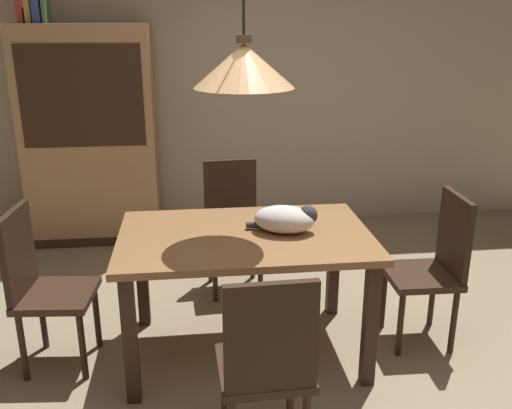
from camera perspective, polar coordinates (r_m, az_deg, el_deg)
ground at (r=3.18m, az=2.31°, el=-17.97°), size 10.00×10.00×0.00m
back_wall at (r=5.21m, az=-2.14°, el=13.68°), size 6.40×0.10×2.90m
dining_table at (r=3.15m, az=-1.11°, el=-4.68°), size 1.40×0.90×0.75m
chair_near_front at (r=2.45m, az=1.09°, el=-15.76°), size 0.41×0.41×0.93m
chair_left_side at (r=3.31m, az=-21.12°, el=-7.42°), size 0.43×0.43×0.93m
chair_right_side at (r=3.49m, az=17.79°, el=-5.69°), size 0.41×0.41×0.93m
chair_far_back at (r=4.01m, az=-2.42°, el=-1.58°), size 0.42×0.42×0.93m
cat_sleeping at (r=3.11m, az=3.12°, el=-1.48°), size 0.41×0.32×0.16m
pendant_lamp at (r=2.90m, az=-1.24°, el=14.05°), size 0.52×0.52×1.30m
hutch_bookcase at (r=5.01m, az=-16.51°, el=6.27°), size 1.12×0.45×1.85m
book_red_tall at (r=5.01m, az=-22.82°, el=18.33°), size 0.04×0.22×0.28m
book_yellow_short at (r=4.99m, az=-22.09°, el=17.84°), size 0.04×0.20×0.18m
book_blue_wide at (r=4.98m, az=-21.37°, el=18.27°), size 0.06×0.24×0.24m
book_green_slim at (r=4.97m, az=-20.72°, el=18.46°), size 0.03×0.20×0.26m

